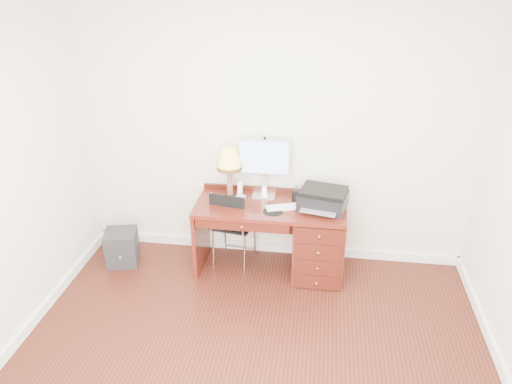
# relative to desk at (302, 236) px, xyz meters

# --- Properties ---
(ground) EXTENTS (4.00, 4.00, 0.00)m
(ground) POSITION_rel_desk_xyz_m (-0.32, -1.40, -0.41)
(ground) COLOR #33110B
(ground) RESTS_ON ground
(room_shell) EXTENTS (4.00, 4.00, 4.00)m
(room_shell) POSITION_rel_desk_xyz_m (-0.32, -0.77, -0.36)
(room_shell) COLOR silver
(room_shell) RESTS_ON ground
(desk) EXTENTS (1.50, 0.67, 0.75)m
(desk) POSITION_rel_desk_xyz_m (0.00, 0.00, 0.00)
(desk) COLOR #581B12
(desk) RESTS_ON ground
(monitor) EXTENTS (0.53, 0.17, 0.61)m
(monitor) POSITION_rel_desk_xyz_m (-0.42, 0.23, 0.72)
(monitor) COLOR silver
(monitor) RESTS_ON desk
(keyboard) EXTENTS (0.45, 0.26, 0.02)m
(keyboard) POSITION_rel_desk_xyz_m (-0.15, -0.04, 0.35)
(keyboard) COLOR white
(keyboard) RESTS_ON desk
(mouse_pad) EXTENTS (0.20, 0.20, 0.04)m
(mouse_pad) POSITION_rel_desk_xyz_m (-0.28, -0.14, 0.35)
(mouse_pad) COLOR black
(mouse_pad) RESTS_ON desk
(printer) EXTENTS (0.51, 0.44, 0.20)m
(printer) POSITION_rel_desk_xyz_m (0.19, 0.01, 0.44)
(printer) COLOR black
(printer) RESTS_ON desk
(leg_lamp) EXTENTS (0.26, 0.26, 0.52)m
(leg_lamp) POSITION_rel_desk_xyz_m (-0.76, 0.12, 0.72)
(leg_lamp) COLOR black
(leg_lamp) RESTS_ON desk
(phone) EXTENTS (0.10, 0.10, 0.19)m
(phone) POSITION_rel_desk_xyz_m (-0.64, 0.07, 0.39)
(phone) COLOR white
(phone) RESTS_ON desk
(pen_cup) EXTENTS (0.09, 0.09, 0.11)m
(pen_cup) POSITION_rel_desk_xyz_m (-0.08, 0.12, 0.39)
(pen_cup) COLOR black
(pen_cup) RESTS_ON desk
(chair) EXTENTS (0.47, 0.47, 0.87)m
(chair) POSITION_rel_desk_xyz_m (-0.72, 0.03, 0.11)
(chair) COLOR black
(chair) RESTS_ON ground
(equipment_box) EXTENTS (0.39, 0.39, 0.37)m
(equipment_box) POSITION_rel_desk_xyz_m (-1.90, -0.11, -0.23)
(equipment_box) COLOR black
(equipment_box) RESTS_ON ground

